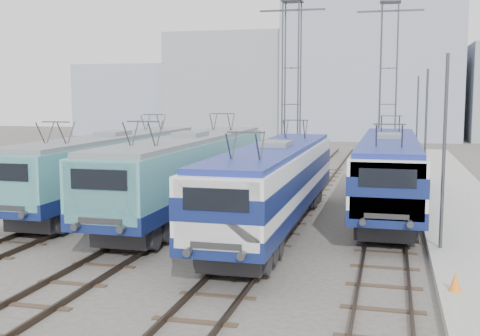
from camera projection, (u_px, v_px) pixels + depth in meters
name	position (u px, v px, depth m)	size (l,w,h in m)	color
ground	(188.00, 255.00, 21.17)	(160.00, 160.00, 0.00)	#514C47
platform	(468.00, 220.00, 26.37)	(4.00, 70.00, 0.30)	#9E9E99
locomotive_far_left	(112.00, 163.00, 30.17)	(2.80, 17.65, 3.32)	navy
locomotive_center_left	(189.00, 168.00, 27.90)	(2.87, 18.13, 3.41)	navy
locomotive_center_right	(275.00, 179.00, 24.54)	(2.73, 17.25, 3.24)	navy
locomotive_far_right	(389.00, 166.00, 28.62)	(2.78, 17.57, 3.30)	navy
catenary_tower_west	(291.00, 81.00, 41.56)	(4.50, 1.20, 12.00)	#3F4247
catenary_tower_east	(388.00, 81.00, 41.90)	(4.50, 1.20, 12.00)	#3F4247
mast_front	(444.00, 157.00, 20.59)	(0.12, 0.12, 7.00)	#3F4247
mast_mid	(426.00, 135.00, 32.14)	(0.12, 0.12, 7.00)	#3F4247
mast_rear	(417.00, 125.00, 43.69)	(0.12, 0.12, 7.00)	#3F4247
safety_cone	(455.00, 281.00, 16.25)	(0.34, 0.34, 0.56)	orange
building_west	(239.00, 86.00, 83.43)	(18.00, 12.00, 14.00)	#8C949B
building_center	(371.00, 70.00, 78.81)	(22.00, 14.00, 18.00)	#9098B1
building_far_west	(132.00, 100.00, 87.57)	(14.00, 10.00, 10.00)	#9098B1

